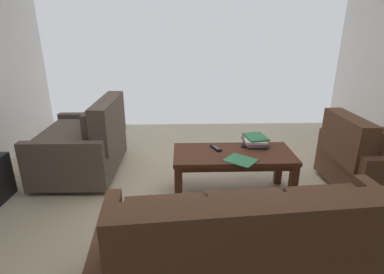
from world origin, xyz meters
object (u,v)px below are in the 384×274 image
(sofa_main, at_px, (261,247))
(armchair_side, at_px, (372,161))
(coffee_table, at_px, (233,159))
(book_stack, at_px, (255,141))
(tv_remote, at_px, (216,148))
(loose_magazine, at_px, (241,160))
(loveseat_near, at_px, (86,143))

(sofa_main, xyz_separation_m, armchair_side, (-1.45, -1.25, -0.02))
(coffee_table, bearing_deg, book_stack, -141.41)
(armchair_side, bearing_deg, book_stack, -8.12)
(coffee_table, bearing_deg, sofa_main, 88.92)
(coffee_table, xyz_separation_m, tv_remote, (0.16, -0.09, 0.08))
(coffee_table, distance_m, armchair_side, 1.43)
(armchair_side, xyz_separation_m, loose_magazine, (1.39, 0.23, 0.13))
(book_stack, relative_size, loose_magazine, 1.24)
(loveseat_near, xyz_separation_m, loose_magazine, (-1.64, 0.75, 0.11))
(loveseat_near, bearing_deg, loose_magazine, 155.34)
(loveseat_near, bearing_deg, tv_remote, 161.91)
(armchair_side, xyz_separation_m, tv_remote, (1.59, -0.05, 0.14))
(loveseat_near, height_order, armchair_side, loveseat_near)
(loveseat_near, height_order, tv_remote, loveseat_near)
(book_stack, bearing_deg, loose_magazine, 60.83)
(sofa_main, xyz_separation_m, book_stack, (-0.28, -1.42, 0.15))
(tv_remote, bearing_deg, sofa_main, 96.10)
(loveseat_near, xyz_separation_m, armchair_side, (-3.03, 0.52, -0.02))
(armchair_side, bearing_deg, loveseat_near, -9.83)
(loveseat_near, distance_m, tv_remote, 1.52)
(book_stack, bearing_deg, tv_remote, 15.16)
(armchair_side, height_order, book_stack, armchair_side)
(coffee_table, relative_size, loose_magazine, 4.46)
(sofa_main, bearing_deg, armchair_side, -139.23)
(coffee_table, xyz_separation_m, loose_magazine, (-0.03, 0.19, 0.08))
(loose_magazine, bearing_deg, sofa_main, 35.64)
(loose_magazine, bearing_deg, coffee_table, -130.80)
(loveseat_near, height_order, book_stack, loveseat_near)
(coffee_table, relative_size, tv_remote, 7.09)
(sofa_main, relative_size, loveseat_near, 1.75)
(loose_magazine, bearing_deg, armchair_side, 138.17)
(loveseat_near, xyz_separation_m, tv_remote, (-1.44, 0.47, 0.12))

